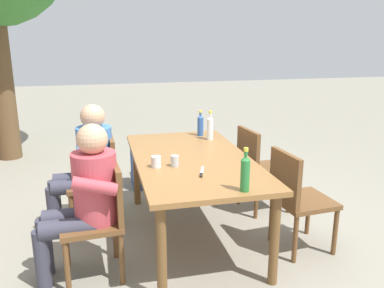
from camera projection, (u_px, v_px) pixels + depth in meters
The scene contains 16 objects.
ground_plane at pixel (192, 235), 3.63m from camera, with size 24.00×24.00×0.00m, color gray.
dining_table at pixel (192, 166), 3.46m from camera, with size 1.84×0.98×0.75m.
chair_far_left at pixel (101, 214), 2.95m from camera, with size 0.47×0.47×0.87m.
chair_far_right at pixel (100, 177), 3.72m from camera, with size 0.45×0.45×0.87m.
chair_near_right at pixel (258, 165), 4.06m from camera, with size 0.49×0.49×0.87m.
chair_near_left at pixel (296, 196), 3.29m from camera, with size 0.48×0.48×0.87m.
person_in_white_shirt at pixel (85, 195), 2.87m from camera, with size 0.47×0.61×1.18m.
person_in_plaid_shirt at pixel (87, 161), 3.65m from camera, with size 0.47×0.61×1.18m.
bottle_green at pixel (245, 173), 2.66m from camera, with size 0.06×0.06×0.31m.
bottle_blue at pixel (200, 125), 4.15m from camera, with size 0.06×0.06×0.27m.
bottle_clear at pixel (210, 127), 3.99m from camera, with size 0.06×0.06×0.30m.
cup_steel at pixel (175, 161), 3.19m from camera, with size 0.07×0.07×0.09m, color #B2B7BC.
cup_glass at pixel (156, 162), 3.17m from camera, with size 0.08×0.08×0.09m, color silver.
table_knife at pixel (202, 173), 3.04m from camera, with size 0.23×0.09×0.01m.
backpack_by_near_side at pixel (139, 169), 4.76m from camera, with size 0.31×0.20×0.45m.
backpack_by_far_side at pixel (149, 165), 5.01m from camera, with size 0.34×0.22×0.38m.
Camera 1 is at (-3.19, 0.76, 1.77)m, focal length 37.11 mm.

